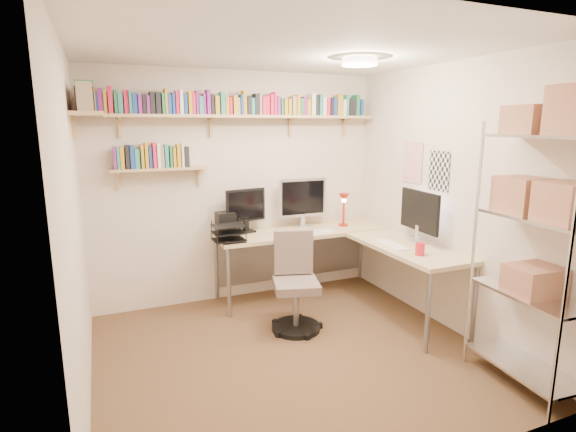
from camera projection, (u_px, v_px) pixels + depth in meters
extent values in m
plane|color=#48341F|center=(293.00, 354.00, 3.86)|extent=(3.20, 3.20, 0.00)
cube|color=beige|center=(239.00, 188.00, 4.96)|extent=(3.20, 0.04, 2.50)
cube|color=beige|center=(75.00, 229.00, 3.00)|extent=(0.04, 3.00, 2.50)
cube|color=beige|center=(449.00, 199.00, 4.22)|extent=(0.04, 3.00, 2.50)
cube|color=beige|center=(413.00, 263.00, 2.26)|extent=(3.20, 0.04, 2.50)
cube|color=white|center=(294.00, 48.00, 3.36)|extent=(3.20, 3.00, 0.04)
cube|color=white|center=(413.00, 163.00, 4.65)|extent=(0.01, 0.30, 0.42)
cube|color=silver|center=(439.00, 171.00, 4.30)|extent=(0.01, 0.28, 0.38)
cylinder|color=#FFEAC6|center=(360.00, 62.00, 3.82)|extent=(0.30, 0.30, 0.06)
cube|color=#D6B879|center=(241.00, 116.00, 4.70)|extent=(3.05, 0.25, 0.03)
cube|color=#D6B879|center=(87.00, 114.00, 3.75)|extent=(0.25, 1.00, 0.03)
cube|color=#D6B879|center=(160.00, 169.00, 4.50)|extent=(0.95, 0.20, 0.02)
cube|color=#D6B879|center=(119.00, 123.00, 4.31)|extent=(0.03, 0.20, 0.20)
cube|color=#D6B879|center=(212.00, 123.00, 4.66)|extent=(0.03, 0.20, 0.20)
cube|color=#D6B879|center=(291.00, 123.00, 5.00)|extent=(0.03, 0.20, 0.20)
cube|color=#D6B879|center=(346.00, 123.00, 5.27)|extent=(0.03, 0.20, 0.20)
cube|color=#D61C45|center=(88.00, 104.00, 4.12)|extent=(0.04, 0.11, 0.17)
cube|color=#1C3F92|center=(95.00, 103.00, 4.14)|extent=(0.04, 0.11, 0.19)
cube|color=#7C2280|center=(100.00, 101.00, 4.15)|extent=(0.04, 0.12, 0.23)
cube|color=#B58D21|center=(105.00, 102.00, 4.17)|extent=(0.03, 0.13, 0.22)
cube|color=#D61C45|center=(110.00, 100.00, 4.19)|extent=(0.04, 0.13, 0.25)
cube|color=#267349|center=(115.00, 102.00, 4.21)|extent=(0.03, 0.12, 0.22)
cube|color=teal|center=(120.00, 103.00, 4.22)|extent=(0.04, 0.13, 0.19)
cube|color=#D61C45|center=(126.00, 102.00, 4.24)|extent=(0.04, 0.11, 0.22)
cube|color=teal|center=(130.00, 103.00, 4.26)|extent=(0.02, 0.15, 0.21)
cube|color=#1C3F92|center=(135.00, 103.00, 4.27)|extent=(0.04, 0.12, 0.20)
cube|color=#7C2280|center=(140.00, 104.00, 4.29)|extent=(0.03, 0.14, 0.18)
cube|color=black|center=(144.00, 104.00, 4.31)|extent=(0.03, 0.12, 0.19)
cube|color=#7C2280|center=(148.00, 105.00, 4.32)|extent=(0.03, 0.13, 0.17)
cube|color=black|center=(152.00, 103.00, 4.33)|extent=(0.04, 0.13, 0.21)
cube|color=black|center=(158.00, 103.00, 4.35)|extent=(0.04, 0.15, 0.20)
cube|color=#267349|center=(163.00, 104.00, 4.37)|extent=(0.02, 0.13, 0.20)
cube|color=#B58D21|center=(166.00, 102.00, 4.38)|extent=(0.02, 0.13, 0.24)
cube|color=#1C3F92|center=(169.00, 105.00, 4.40)|extent=(0.03, 0.13, 0.19)
cube|color=#1C3F92|center=(173.00, 104.00, 4.41)|extent=(0.02, 0.13, 0.21)
cube|color=#D61C45|center=(177.00, 103.00, 4.42)|extent=(0.03, 0.11, 0.23)
cube|color=silver|center=(181.00, 102.00, 4.44)|extent=(0.03, 0.13, 0.23)
cube|color=#1C3F92|center=(185.00, 104.00, 4.45)|extent=(0.03, 0.13, 0.20)
cube|color=#C18916|center=(189.00, 103.00, 4.47)|extent=(0.03, 0.14, 0.22)
cube|color=#D61C45|center=(193.00, 104.00, 4.48)|extent=(0.03, 0.13, 0.21)
cube|color=#7C2280|center=(197.00, 103.00, 4.50)|extent=(0.02, 0.12, 0.23)
cube|color=teal|center=(200.00, 106.00, 4.51)|extent=(0.04, 0.13, 0.18)
cube|color=#7C2280|center=(204.00, 104.00, 4.53)|extent=(0.02, 0.12, 0.21)
cube|color=#7C2280|center=(208.00, 102.00, 4.54)|extent=(0.04, 0.12, 0.24)
cube|color=black|center=(212.00, 105.00, 4.56)|extent=(0.03, 0.11, 0.20)
cube|color=#B58D21|center=(216.00, 105.00, 4.58)|extent=(0.04, 0.12, 0.19)
cube|color=teal|center=(222.00, 104.00, 4.60)|extent=(0.04, 0.13, 0.22)
cube|color=#C18916|center=(226.00, 106.00, 4.62)|extent=(0.03, 0.13, 0.17)
cube|color=#D61C45|center=(230.00, 106.00, 4.63)|extent=(0.03, 0.12, 0.17)
cube|color=#B58D21|center=(234.00, 105.00, 4.65)|extent=(0.04, 0.15, 0.19)
cube|color=gray|center=(238.00, 106.00, 4.66)|extent=(0.02, 0.13, 0.17)
cube|color=#1C3F92|center=(241.00, 105.00, 4.67)|extent=(0.03, 0.15, 0.20)
cube|color=#C18916|center=(244.00, 103.00, 4.68)|extent=(0.04, 0.12, 0.25)
cube|color=black|center=(248.00, 106.00, 4.71)|extent=(0.04, 0.15, 0.19)
cube|color=teal|center=(252.00, 107.00, 4.72)|extent=(0.03, 0.13, 0.17)
cube|color=black|center=(256.00, 105.00, 4.74)|extent=(0.04, 0.13, 0.22)
cube|color=gray|center=(259.00, 104.00, 4.75)|extent=(0.02, 0.13, 0.22)
cube|color=#D61C45|center=(263.00, 106.00, 4.77)|extent=(0.04, 0.13, 0.19)
cube|color=#D61C45|center=(266.00, 105.00, 4.78)|extent=(0.03, 0.12, 0.20)
cube|color=#D61C45|center=(270.00, 105.00, 4.80)|extent=(0.03, 0.13, 0.22)
cube|color=#D61C45|center=(274.00, 104.00, 4.81)|extent=(0.03, 0.13, 0.24)
cube|color=#7C2280|center=(277.00, 106.00, 4.83)|extent=(0.03, 0.12, 0.20)
cube|color=#267349|center=(281.00, 107.00, 4.85)|extent=(0.02, 0.12, 0.18)
cube|color=#B58D21|center=(284.00, 107.00, 4.86)|extent=(0.04, 0.13, 0.18)
cube|color=#B58D21|center=(288.00, 107.00, 4.88)|extent=(0.03, 0.12, 0.17)
cube|color=gray|center=(292.00, 106.00, 4.90)|extent=(0.04, 0.14, 0.20)
cube|color=#C18916|center=(296.00, 105.00, 4.92)|extent=(0.04, 0.15, 0.22)
cube|color=#267349|center=(300.00, 107.00, 4.94)|extent=(0.03, 0.15, 0.18)
cube|color=#7C2280|center=(303.00, 106.00, 4.95)|extent=(0.04, 0.13, 0.20)
cube|color=#C18916|center=(307.00, 107.00, 4.97)|extent=(0.04, 0.12, 0.17)
cube|color=silver|center=(312.00, 105.00, 4.99)|extent=(0.04, 0.12, 0.24)
cube|color=black|center=(315.00, 105.00, 5.00)|extent=(0.03, 0.11, 0.22)
cube|color=teal|center=(319.00, 105.00, 5.02)|extent=(0.03, 0.13, 0.23)
cube|color=silver|center=(323.00, 106.00, 5.04)|extent=(0.04, 0.11, 0.20)
cube|color=#D61C45|center=(326.00, 107.00, 5.06)|extent=(0.04, 0.12, 0.19)
cube|color=black|center=(330.00, 107.00, 5.08)|extent=(0.03, 0.11, 0.19)
cube|color=#1C3F92|center=(333.00, 107.00, 5.09)|extent=(0.04, 0.11, 0.20)
cube|color=#B58D21|center=(337.00, 106.00, 5.11)|extent=(0.04, 0.13, 0.23)
cube|color=#B58D21|center=(340.00, 105.00, 5.12)|extent=(0.02, 0.11, 0.24)
cube|color=silver|center=(342.00, 108.00, 5.14)|extent=(0.03, 0.15, 0.18)
cube|color=teal|center=(345.00, 106.00, 5.15)|extent=(0.03, 0.14, 0.23)
cube|color=black|center=(348.00, 107.00, 5.17)|extent=(0.03, 0.14, 0.20)
cube|color=black|center=(352.00, 108.00, 5.19)|extent=(0.04, 0.13, 0.18)
cube|color=#267349|center=(355.00, 105.00, 5.20)|extent=(0.04, 0.13, 0.24)
cube|color=#1C3F92|center=(359.00, 108.00, 5.22)|extent=(0.03, 0.15, 0.18)
cube|color=gray|center=(84.00, 96.00, 3.34)|extent=(0.11, 0.03, 0.21)
cube|color=black|center=(85.00, 99.00, 3.38)|extent=(0.14, 0.04, 0.18)
cube|color=gray|center=(85.00, 97.00, 3.42)|extent=(0.12, 0.04, 0.21)
cube|color=#B58D21|center=(85.00, 100.00, 3.46)|extent=(0.12, 0.04, 0.18)
cube|color=#C18916|center=(85.00, 99.00, 3.50)|extent=(0.15, 0.03, 0.20)
cube|color=#267349|center=(85.00, 96.00, 3.54)|extent=(0.14, 0.04, 0.24)
cube|color=#C18916|center=(85.00, 97.00, 3.58)|extent=(0.13, 0.03, 0.23)
cube|color=silver|center=(85.00, 100.00, 3.62)|extent=(0.13, 0.03, 0.20)
cube|color=black|center=(85.00, 101.00, 3.65)|extent=(0.11, 0.04, 0.19)
cube|color=#7C2280|center=(86.00, 101.00, 3.69)|extent=(0.12, 0.03, 0.18)
cube|color=black|center=(86.00, 100.00, 3.73)|extent=(0.11, 0.04, 0.19)
cube|color=gray|center=(85.00, 99.00, 3.77)|extent=(0.14, 0.03, 0.23)
cube|color=#D61C45|center=(86.00, 99.00, 3.80)|extent=(0.14, 0.03, 0.23)
cube|color=black|center=(86.00, 101.00, 3.85)|extent=(0.14, 0.04, 0.20)
cube|color=#D61C45|center=(86.00, 102.00, 3.89)|extent=(0.12, 0.04, 0.19)
cube|color=silver|center=(86.00, 101.00, 3.94)|extent=(0.12, 0.04, 0.21)
cube|color=black|center=(86.00, 102.00, 3.97)|extent=(0.12, 0.03, 0.19)
cube|color=silver|center=(86.00, 101.00, 4.01)|extent=(0.12, 0.04, 0.22)
cube|color=black|center=(86.00, 103.00, 4.05)|extent=(0.12, 0.02, 0.18)
cube|color=#D61C45|center=(86.00, 104.00, 4.08)|extent=(0.12, 0.03, 0.17)
cube|color=#7C2280|center=(115.00, 158.00, 4.32)|extent=(0.02, 0.12, 0.22)
cube|color=teal|center=(118.00, 158.00, 4.33)|extent=(0.03, 0.12, 0.22)
cube|color=#C18916|center=(122.00, 158.00, 4.34)|extent=(0.04, 0.12, 0.21)
cube|color=black|center=(127.00, 157.00, 4.36)|extent=(0.04, 0.11, 0.23)
cube|color=#1C3F92|center=(132.00, 157.00, 4.38)|extent=(0.04, 0.13, 0.23)
cube|color=teal|center=(137.00, 159.00, 4.40)|extent=(0.04, 0.12, 0.19)
cube|color=#B58D21|center=(142.00, 156.00, 4.41)|extent=(0.03, 0.14, 0.23)
cube|color=#B58D21|center=(146.00, 156.00, 4.43)|extent=(0.03, 0.13, 0.25)
cube|color=#1C3F92|center=(150.00, 157.00, 4.44)|extent=(0.03, 0.12, 0.21)
cube|color=#D61C45|center=(154.00, 155.00, 4.45)|extent=(0.03, 0.15, 0.25)
cube|color=silver|center=(158.00, 156.00, 4.47)|extent=(0.03, 0.15, 0.24)
cube|color=gray|center=(162.00, 157.00, 4.49)|extent=(0.03, 0.13, 0.21)
cube|color=teal|center=(166.00, 156.00, 4.50)|extent=(0.04, 0.11, 0.23)
cube|color=#267349|center=(171.00, 157.00, 4.52)|extent=(0.02, 0.11, 0.22)
cube|color=#C18916|center=(174.00, 157.00, 4.53)|extent=(0.03, 0.12, 0.20)
cube|color=#B58D21|center=(178.00, 156.00, 4.55)|extent=(0.04, 0.12, 0.23)
cube|color=silver|center=(182.00, 155.00, 4.56)|extent=(0.02, 0.12, 0.24)
cube|color=black|center=(186.00, 157.00, 4.58)|extent=(0.04, 0.12, 0.20)
cube|color=#D4C38A|center=(303.00, 231.00, 5.06)|extent=(1.99, 0.63, 0.04)
cube|color=#D4C38A|center=(409.00, 247.00, 4.40)|extent=(0.63, 1.36, 0.04)
cylinder|color=gray|center=(229.00, 283.00, 4.54)|extent=(0.04, 0.04, 0.73)
cylinder|color=gray|center=(216.00, 268.00, 5.01)|extent=(0.04, 0.04, 0.73)
cylinder|color=gray|center=(361.00, 250.00, 5.73)|extent=(0.04, 0.04, 0.73)
cylinder|color=gray|center=(428.00, 313.00, 3.81)|extent=(0.04, 0.04, 0.73)
cylinder|color=gray|center=(475.00, 303.00, 4.01)|extent=(0.04, 0.04, 0.73)
cube|color=gray|center=(293.00, 254.00, 5.37)|extent=(1.88, 0.02, 0.58)
cube|color=silver|center=(303.00, 198.00, 5.12)|extent=(0.58, 0.03, 0.44)
cube|color=black|center=(303.00, 198.00, 5.10)|extent=(0.52, 0.00, 0.38)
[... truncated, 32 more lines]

